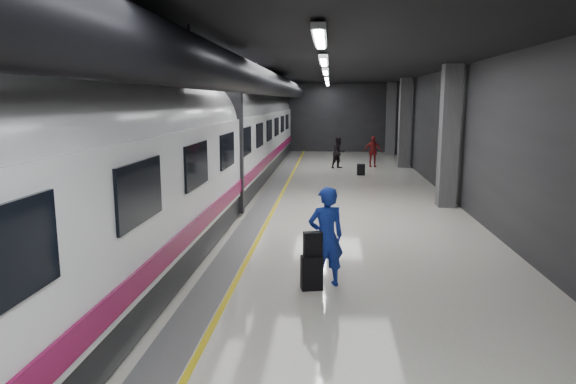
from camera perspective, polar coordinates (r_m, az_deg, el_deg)
name	(u,v)px	position (r m, az deg, el deg)	size (l,w,h in m)	color
ground	(302,217)	(15.08, 1.56, -2.83)	(40.00, 40.00, 0.00)	silver
platform_hall	(295,95)	(15.67, 0.76, 10.70)	(10.02, 40.02, 4.51)	black
train	(191,146)	(15.28, -10.70, 5.03)	(3.05, 38.00, 4.05)	black
traveler_main	(326,237)	(9.40, 4.24, -5.00)	(0.68, 0.45, 1.86)	#173AB0
suitcase_main	(312,273)	(9.39, 2.64, -8.94)	(0.38, 0.24, 0.62)	black
shoulder_bag	(313,244)	(9.26, 2.77, -5.78)	(0.33, 0.18, 0.44)	black
traveler_far_a	(339,153)	(26.07, 5.66, 4.38)	(0.77, 0.60, 1.59)	black
traveler_far_b	(373,151)	(26.90, 9.38, 4.47)	(0.93, 0.39, 1.59)	maroon
suitcase_far	(361,170)	(23.82, 8.11, 2.48)	(0.35, 0.23, 0.51)	black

